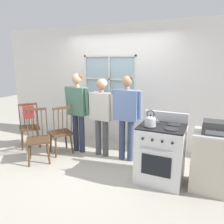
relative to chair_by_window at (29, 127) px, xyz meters
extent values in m
plane|color=#B2AD9E|center=(1.69, -0.26, -0.45)|extent=(16.00, 16.00, 0.00)
cube|color=white|center=(-0.35, 1.14, 0.90)|extent=(2.31, 0.06, 2.70)
cube|color=white|center=(3.50, 1.14, 0.90)|extent=(2.78, 0.06, 2.70)
cube|color=white|center=(1.46, 1.14, 0.02)|extent=(1.31, 0.06, 0.95)
cube|color=white|center=(1.46, 1.14, 1.92)|extent=(1.31, 0.06, 0.67)
cube|color=silver|center=(1.46, 1.06, 0.48)|extent=(1.37, 0.10, 0.03)
cube|color=#9EB7C6|center=(1.46, 1.15, 1.04)|extent=(1.25, 0.01, 1.03)
cube|color=silver|center=(1.46, 1.12, 1.04)|extent=(0.04, 0.02, 1.09)
cube|color=silver|center=(1.46, 1.12, 1.04)|extent=(1.31, 0.02, 0.04)
cube|color=silver|center=(0.82, 1.12, 1.04)|extent=(0.04, 0.03, 1.09)
cube|color=silver|center=(2.09, 1.12, 1.04)|extent=(0.04, 0.03, 1.09)
cube|color=silver|center=(1.46, 1.12, 1.56)|extent=(1.31, 0.03, 0.04)
cube|color=silver|center=(1.46, 1.12, 0.52)|extent=(1.31, 0.03, 0.04)
cube|color=#4C331E|center=(-0.02, 0.02, -0.01)|extent=(0.58, 0.58, 0.04)
cylinder|color=#4C331E|center=(-0.02, 0.25, -0.24)|extent=(0.05, 0.09, 0.42)
cylinder|color=#4C331E|center=(-0.25, 0.00, -0.24)|extent=(0.09, 0.05, 0.42)
cylinder|color=#4C331E|center=(0.22, 0.03, -0.24)|extent=(0.09, 0.05, 0.42)
cylinder|color=#4C331E|center=(-0.01, -0.22, -0.24)|extent=(0.05, 0.09, 0.42)
cylinder|color=#4C331E|center=(0.23, 0.04, 0.26)|extent=(0.07, 0.06, 0.55)
cylinder|color=#4C331E|center=(0.17, -0.03, 0.26)|extent=(0.07, 0.06, 0.55)
cylinder|color=#4C331E|center=(0.11, -0.10, 0.26)|extent=(0.07, 0.06, 0.55)
cylinder|color=#4C331E|center=(0.05, -0.16, 0.26)|extent=(0.07, 0.06, 0.55)
cylinder|color=#4C331E|center=(-0.01, -0.23, 0.26)|extent=(0.07, 0.06, 0.55)
cube|color=#4C331E|center=(0.11, -0.10, 0.55)|extent=(0.28, 0.31, 0.04)
cube|color=#4C331E|center=(0.85, 0.00, -0.01)|extent=(0.56, 0.57, 0.04)
cylinder|color=#4C331E|center=(0.81, 0.23, -0.24)|extent=(0.06, 0.09, 0.42)
cylinder|color=#4C331E|center=(0.62, -0.05, -0.24)|extent=(0.09, 0.06, 0.42)
cylinder|color=#4C331E|center=(1.08, 0.06, -0.24)|extent=(0.09, 0.06, 0.42)
cylinder|color=#4C331E|center=(0.89, -0.23, -0.24)|extent=(0.06, 0.09, 0.42)
cylinder|color=#4C331E|center=(1.09, 0.06, 0.26)|extent=(0.07, 0.06, 0.55)
cylinder|color=#4C331E|center=(1.04, -0.01, 0.26)|extent=(0.07, 0.06, 0.55)
cylinder|color=#4C331E|center=(0.99, -0.09, 0.26)|extent=(0.07, 0.06, 0.55)
cylinder|color=#4C331E|center=(0.94, -0.16, 0.26)|extent=(0.07, 0.06, 0.55)
cylinder|color=#4C331E|center=(0.90, -0.24, 0.26)|extent=(0.07, 0.06, 0.55)
cube|color=#4C331E|center=(0.99, -0.09, 0.55)|extent=(0.24, 0.34, 0.04)
cube|color=#4C331E|center=(0.72, -0.51, -0.01)|extent=(0.58, 0.58, 0.04)
cylinder|color=#4C331E|center=(0.70, -0.74, -0.24)|extent=(0.05, 0.09, 0.42)
cylinder|color=#4C331E|center=(0.95, -0.52, -0.24)|extent=(0.09, 0.05, 0.42)
cylinder|color=#4C331E|center=(0.49, -0.50, -0.24)|extent=(0.09, 0.05, 0.42)
cylinder|color=#4C331E|center=(0.74, -0.28, -0.24)|extent=(0.05, 0.09, 0.42)
cylinder|color=#4C331E|center=(0.47, -0.50, 0.26)|extent=(0.06, 0.07, 0.55)
cylinder|color=#4C331E|center=(0.54, -0.44, 0.26)|extent=(0.06, 0.07, 0.55)
cylinder|color=#4C331E|center=(0.61, -0.39, 0.26)|extent=(0.06, 0.07, 0.55)
cylinder|color=#4C331E|center=(0.67, -0.33, 0.26)|extent=(0.06, 0.07, 0.55)
cylinder|color=#4C331E|center=(0.74, -0.27, 0.26)|extent=(0.06, 0.07, 0.55)
cube|color=#4C331E|center=(0.61, -0.39, 0.55)|extent=(0.31, 0.28, 0.04)
cylinder|color=#2D3347|center=(1.07, 0.23, -0.04)|extent=(0.12, 0.12, 0.81)
cylinder|color=#2D3347|center=(1.23, 0.23, -0.04)|extent=(0.12, 0.12, 0.81)
cube|color=#4C7560|center=(1.15, 0.23, 0.65)|extent=(0.42, 0.23, 0.57)
cylinder|color=#4C7560|center=(0.91, 0.22, 0.67)|extent=(0.08, 0.12, 0.53)
cylinder|color=#4C7560|center=(1.39, 0.20, 0.67)|extent=(0.08, 0.12, 0.53)
cylinder|color=tan|center=(1.15, 0.23, 0.97)|extent=(0.10, 0.10, 0.07)
sphere|color=tan|center=(1.15, 0.23, 1.11)|extent=(0.21, 0.21, 0.21)
ellipsoid|color=brown|center=(1.15, 0.25, 1.13)|extent=(0.21, 0.21, 0.17)
cylinder|color=#4C4C51|center=(1.60, 0.27, -0.07)|extent=(0.12, 0.12, 0.76)
cylinder|color=#4C4C51|center=(1.77, 0.25, -0.07)|extent=(0.12, 0.12, 0.76)
cube|color=beige|center=(1.69, 0.26, 0.58)|extent=(0.47, 0.25, 0.54)
cylinder|color=beige|center=(1.42, 0.26, 0.60)|extent=(0.09, 0.12, 0.50)
cylinder|color=beige|center=(1.95, 0.21, 0.60)|extent=(0.09, 0.12, 0.50)
cylinder|color=tan|center=(1.69, 0.26, 0.88)|extent=(0.10, 0.10, 0.06)
sphere|color=tan|center=(1.69, 0.26, 1.02)|extent=(0.21, 0.21, 0.21)
ellipsoid|color=silver|center=(1.69, 0.27, 1.03)|extent=(0.21, 0.21, 0.17)
cylinder|color=#384766|center=(2.13, 0.26, -0.04)|extent=(0.12, 0.12, 0.81)
cylinder|color=#384766|center=(2.30, 0.26, -0.04)|extent=(0.12, 0.12, 0.81)
cube|color=#6B84B7|center=(2.22, 0.26, 0.65)|extent=(0.45, 0.21, 0.57)
cylinder|color=#6B84B7|center=(1.95, 0.23, 0.67)|extent=(0.08, 0.11, 0.53)
cylinder|color=#6B84B7|center=(2.48, 0.24, 0.67)|extent=(0.08, 0.11, 0.53)
cylinder|color=tan|center=(2.22, 0.26, 0.97)|extent=(0.10, 0.10, 0.07)
sphere|color=tan|center=(2.22, 0.26, 1.10)|extent=(0.19, 0.19, 0.19)
ellipsoid|color=#332319|center=(2.22, 0.27, 1.11)|extent=(0.19, 0.19, 0.15)
cube|color=silver|center=(2.99, -0.21, 0.00)|extent=(0.71, 0.64, 0.90)
cube|color=black|center=(2.99, -0.21, 0.46)|extent=(0.70, 0.61, 0.02)
cylinder|color=#2D2D30|center=(2.82, -0.34, 0.48)|extent=(0.20, 0.20, 0.02)
cylinder|color=#2D2D30|center=(3.15, -0.34, 0.48)|extent=(0.20, 0.20, 0.02)
cylinder|color=#2D2D30|center=(2.82, -0.08, 0.48)|extent=(0.20, 0.20, 0.02)
cylinder|color=#2D2D30|center=(3.15, -0.08, 0.48)|extent=(0.20, 0.20, 0.02)
cube|color=silver|center=(2.99, 0.08, 0.55)|extent=(0.71, 0.06, 0.16)
cube|color=black|center=(2.99, -0.54, -0.05)|extent=(0.44, 0.01, 0.32)
cylinder|color=silver|center=(2.99, -0.56, 0.20)|extent=(0.50, 0.02, 0.02)
cylinder|color=#232326|center=(2.77, -0.54, 0.34)|extent=(0.04, 0.02, 0.04)
cylinder|color=#232326|center=(2.91, -0.54, 0.34)|extent=(0.04, 0.02, 0.04)
cylinder|color=#232326|center=(3.06, -0.54, 0.34)|extent=(0.04, 0.02, 0.04)
cylinder|color=#232326|center=(3.20, -0.54, 0.34)|extent=(0.04, 0.02, 0.04)
cylinder|color=#B7B7BC|center=(2.82, -0.34, 0.55)|extent=(0.17, 0.17, 0.12)
ellipsoid|color=#B7B7BC|center=(2.82, -0.34, 0.61)|extent=(0.16, 0.16, 0.07)
sphere|color=black|center=(2.82, -0.34, 0.65)|extent=(0.03, 0.03, 0.03)
cylinder|color=#B7B7BC|center=(2.91, -0.34, 0.57)|extent=(0.08, 0.03, 0.07)
torus|color=black|center=(2.82, -0.34, 0.67)|extent=(0.12, 0.01, 0.12)
cylinder|color=#42474C|center=(1.34, 1.05, 0.54)|extent=(0.15, 0.15, 0.08)
cylinder|color=#33261C|center=(1.34, 1.05, 0.57)|extent=(0.14, 0.14, 0.01)
cone|color=#2D7038|center=(1.36, 1.06, 0.69)|extent=(0.06, 0.05, 0.23)
cone|color=#2D7038|center=(1.33, 1.07, 0.63)|extent=(0.04, 0.06, 0.10)
cone|color=#2D7038|center=(1.31, 1.06, 0.69)|extent=(0.10, 0.05, 0.23)
cone|color=#2D7038|center=(1.32, 1.03, 0.64)|extent=(0.05, 0.05, 0.13)
cone|color=#2D7038|center=(1.35, 1.03, 0.66)|extent=(0.06, 0.06, 0.17)
cube|color=maroon|center=(0.17, -0.16, 0.40)|extent=(0.21, 0.22, 0.26)
torus|color=maroon|center=(0.12, -0.10, 0.57)|extent=(0.18, 0.18, 0.01)
cube|color=beige|center=(3.72, -0.17, -0.01)|extent=(0.55, 0.50, 0.87)
cube|color=beige|center=(3.72, -0.17, 0.44)|extent=(0.55, 0.50, 0.03)
cube|color=#38383A|center=(3.72, -0.19, 0.50)|extent=(0.34, 0.28, 0.10)
cube|color=#38383A|center=(3.72, -0.19, 0.59)|extent=(0.32, 0.27, 0.08)
cube|color=gray|center=(3.72, -0.33, 0.50)|extent=(0.24, 0.01, 0.06)
camera|label=1|loc=(3.61, -3.49, 1.47)|focal=35.00mm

